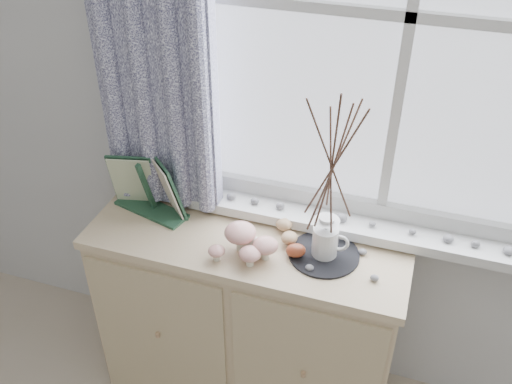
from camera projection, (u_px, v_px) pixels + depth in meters
The scene contains 8 objects.
sideboard at pixel (248, 318), 2.35m from camera, with size 1.20×0.45×0.85m.
botanical_book at pixel (145, 189), 2.15m from camera, with size 0.36×0.13×0.25m, color #21452F, non-canonical shape.
toadstool_cluster at pixel (246, 241), 1.99m from camera, with size 0.24×0.17×0.11m.
wooden_eggs at pixel (290, 237), 2.06m from camera, with size 0.14×0.18×0.07m.
songbird_figurine at pixel (253, 243), 2.04m from camera, with size 0.11×0.05×0.06m, color beige, non-canonical shape.
crocheted_doily at pixel (324, 254), 2.02m from camera, with size 0.25×0.25×0.01m, color black.
twig_pitcher at pixel (332, 161), 1.80m from camera, with size 0.27×0.27×0.68m.
sideboard_pebbles at pixel (335, 253), 2.02m from camera, with size 0.33×0.23×0.02m.
Camera 1 is at (0.39, 0.22, 2.20)m, focal length 40.00 mm.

